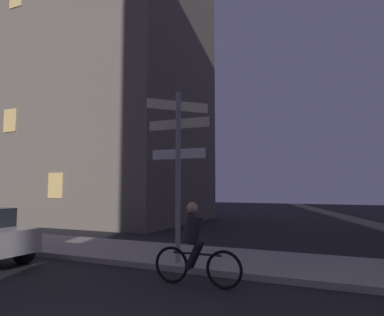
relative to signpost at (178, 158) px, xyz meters
The scene contains 4 objects.
sidewalk_kerb 3.09m from the signpost, 34.18° to the left, with size 40.00×2.76×0.14m, color #9E9991.
signpost is the anchor object (origin of this frame).
cyclist 2.40m from the signpost, 51.32° to the right, with size 1.82×0.33×1.61m.
building_left_block 14.50m from the signpost, 134.18° to the left, with size 9.89×8.55×19.88m.
Camera 1 is at (2.15, -2.02, 1.90)m, focal length 31.67 mm.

